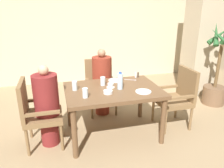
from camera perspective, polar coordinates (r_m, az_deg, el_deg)
ground_plane at (r=3.35m, az=0.21°, el=-12.79°), size 16.00×16.00×0.00m
wall_back at (r=5.42m, az=-7.36°, el=15.33°), size 8.00×0.06×2.80m
pillar_stone at (r=4.93m, az=22.54°, el=13.03°), size 0.54×0.54×2.70m
dining_table at (r=3.06m, az=0.22°, el=-2.75°), size 1.30×0.92×0.72m
chair_left_side at (r=3.03m, az=-19.12°, el=-6.77°), size 0.49×0.49×0.92m
diner_in_left_chair at (r=2.99m, az=-16.60°, el=-5.34°), size 0.32×0.32×1.12m
chair_far_side at (r=3.87m, az=-3.06°, el=0.10°), size 0.49×0.49×0.92m
diner_in_far_chair at (r=3.71m, az=-2.63°, el=0.63°), size 0.32×0.32×1.15m
chair_right_side at (r=3.50m, az=16.78°, el=-2.89°), size 0.49×0.49×0.92m
potted_palm at (r=4.56m, az=25.55°, el=1.08°), size 0.56×0.56×1.54m
plate_main_left at (r=3.33m, az=0.83°, el=0.96°), size 0.21×0.21×0.01m
plate_main_right at (r=2.93m, az=8.18°, el=-1.97°), size 0.21×0.21×0.01m
teacup_with_saucer at (r=3.05m, az=-0.39°, el=-0.40°), size 0.12×0.12×0.06m
bowl_small at (r=2.85m, az=-1.06°, el=-2.09°), size 0.12×0.12×0.04m
water_bottle at (r=2.97m, az=2.14°, el=0.75°), size 0.07×0.07×0.24m
glass_tall_near at (r=3.13m, az=-2.42°, el=0.76°), size 0.07×0.07×0.12m
glass_tall_mid at (r=2.99m, az=-9.73°, el=-0.46°), size 0.07×0.07×0.12m
glass_tall_far at (r=2.73m, az=-7.01°, el=-2.33°), size 0.07×0.07×0.12m
salt_shaker at (r=3.50m, az=6.22°, el=2.39°), size 0.03×0.03×0.09m
pepper_shaker at (r=3.51m, az=6.82°, el=2.40°), size 0.03×0.03×0.08m
fork_beside_plate at (r=3.38m, az=5.11°, el=1.10°), size 0.17×0.10×0.00m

